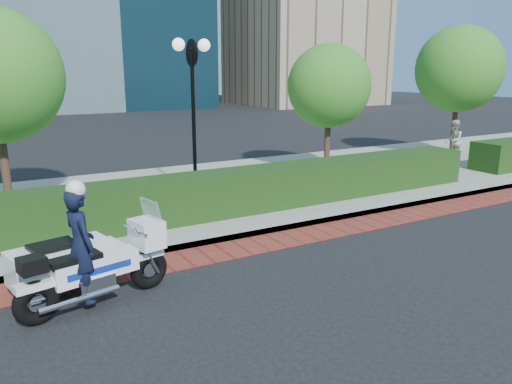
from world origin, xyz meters
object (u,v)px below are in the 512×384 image
lamppost (193,94)px  tree_c (329,86)px  tree_d (459,69)px  police_motorcycle (79,258)px  pedestrian (454,141)px

lamppost → tree_c: size_ratio=0.98×
tree_d → police_motorcycle: size_ratio=2.07×
lamppost → tree_d: 12.09m
police_motorcycle → pedestrian: 15.55m
tree_c → pedestrian: 5.82m
pedestrian → tree_d: bearing=-174.7°
police_motorcycle → pedestrian: bearing=5.8°
tree_d → tree_c: bearing=-180.0°
tree_d → pedestrian: 3.06m
tree_c → police_motorcycle: size_ratio=1.73×
police_motorcycle → pedestrian: (14.77, 4.83, 0.25)m
tree_c → police_motorcycle: tree_c is taller
tree_c → tree_d: (6.50, 0.00, 0.56)m
tree_d → lamppost: bearing=-173.8°
tree_c → police_motorcycle: 11.31m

